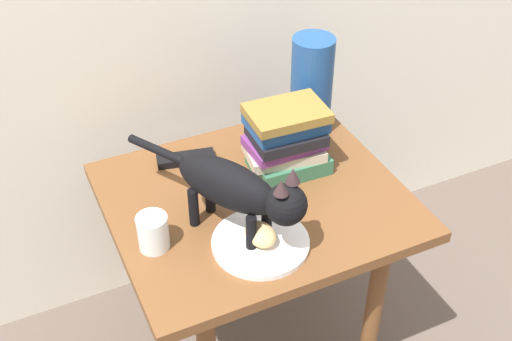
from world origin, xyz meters
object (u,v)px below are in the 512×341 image
tv_remote (186,158)px  green_vase (311,87)px  side_table (256,223)px  book_stack (286,139)px  candle_jar (153,234)px  bread_roll (261,234)px  cat (238,189)px  plate (261,243)px

tv_remote → green_vase: bearing=10.4°
side_table → book_stack: (0.11, 0.07, 0.18)m
book_stack → candle_jar: book_stack is taller
bread_roll → candle_jar: (-0.21, 0.10, -0.00)m
book_stack → green_vase: size_ratio=0.75×
book_stack → green_vase: green_vase is taller
tv_remote → bread_roll: bearing=-71.9°
bread_roll → cat: size_ratio=0.19×
side_table → book_stack: bearing=30.6°
plate → book_stack: book_stack is taller
green_vase → tv_remote: green_vase is taller
plate → candle_jar: candle_jar is taller
side_table → candle_jar: (-0.28, -0.06, 0.13)m
plate → cat: 0.14m
cat → book_stack: size_ratio=2.00×
cat → green_vase: size_ratio=1.51×
bread_roll → green_vase: size_ratio=0.28×
side_table → cat: bearing=-131.2°
cat → side_table: bearing=48.8°
side_table → cat: size_ratio=1.67×
bread_roll → book_stack: (0.18, 0.23, 0.05)m
plate → cat: cat is taller
plate → candle_jar: (-0.22, 0.10, 0.03)m
cat → green_vase: bearing=41.1°
cat → tv_remote: (-0.02, 0.31, -0.12)m
plate → tv_remote: 0.37m
green_vase → plate: bearing=-131.7°
bread_roll → book_stack: size_ratio=0.38×
plate → book_stack: bearing=51.9°
side_table → candle_jar: size_ratio=8.33×
candle_jar → bread_roll: bearing=-25.7°
cat → candle_jar: bearing=167.1°
plate → book_stack: size_ratio=1.04×
bread_roll → cat: bearing=113.5°
side_table → cat: (-0.09, -0.10, 0.22)m
book_stack → candle_jar: (-0.39, -0.13, -0.06)m
tv_remote → cat: bearing=-75.4°
plate → tv_remote: size_ratio=1.47×
green_vase → candle_jar: (-0.53, -0.26, -0.10)m
plate → bread_roll: bearing=-116.7°
bread_roll → plate: bearing=63.3°
book_stack → tv_remote: book_stack is taller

